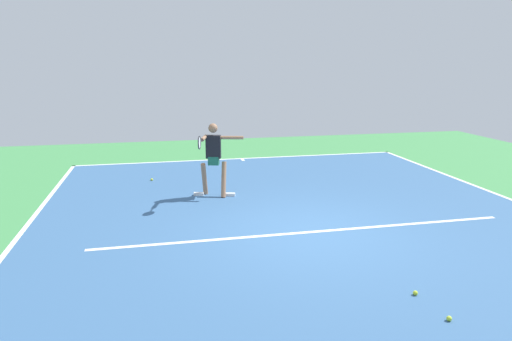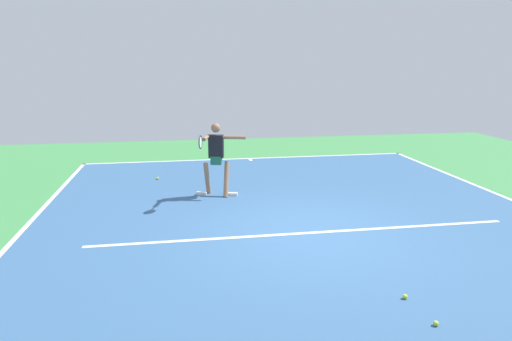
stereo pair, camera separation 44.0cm
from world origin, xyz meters
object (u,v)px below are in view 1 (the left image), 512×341
object	(u,v)px
tennis_ball_by_baseline	(415,293)
tennis_ball_near_player	(152,180)
tennis_ball_centre_court	(449,319)
tennis_player	(214,155)

from	to	relation	value
tennis_ball_by_baseline	tennis_ball_near_player	distance (m)	7.94
tennis_ball_centre_court	tennis_player	bearing A→B (deg)	-70.40
tennis_player	tennis_ball_centre_court	world-z (taller)	tennis_player
tennis_ball_centre_court	tennis_ball_by_baseline	xyz separation A→B (m)	(0.06, -0.66, 0.00)
tennis_player	tennis_ball_near_player	size ratio (longest dim) A/B	26.44
tennis_ball_centre_court	tennis_ball_near_player	bearing A→B (deg)	-65.24
tennis_player	tennis_ball_by_baseline	xyz separation A→B (m)	(-2.07, 5.31, -0.96)
tennis_player	tennis_ball_near_player	distance (m)	2.51
tennis_ball_by_baseline	tennis_ball_centre_court	bearing A→B (deg)	94.86
tennis_ball_by_baseline	tennis_ball_near_player	bearing A→B (deg)	-63.61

